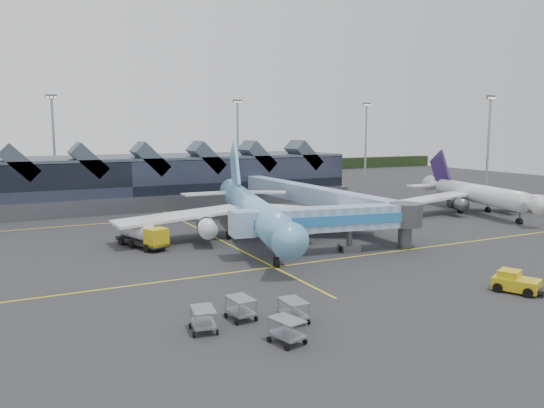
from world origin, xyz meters
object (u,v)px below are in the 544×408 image
regional_jet (475,193)px  fuel_truck (140,233)px  main_airliner (251,209)px  jet_bridge (342,220)px  pushback_tug (516,282)px

regional_jet → fuel_truck: bearing=-165.7°
main_airliner → regional_jet: (44.64, 2.35, -0.55)m
main_airliner → jet_bridge: size_ratio=1.73×
regional_jet → fuel_truck: regional_jet is taller
jet_bridge → regional_jet: bearing=30.7°
pushback_tug → main_airliner: bearing=84.2°
jet_bridge → pushback_tug: size_ratio=5.10×
main_airliner → fuel_truck: size_ratio=4.52×
main_airliner → pushback_tug: size_ratio=8.84×
jet_bridge → fuel_truck: bearing=156.0°
jet_bridge → pushback_tug: (5.27, -20.33, -3.12)m
regional_jet → pushback_tug: 48.54m
main_airliner → regional_jet: main_airliner is taller
fuel_truck → pushback_tug: size_ratio=1.96×
fuel_truck → pushback_tug: 43.10m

